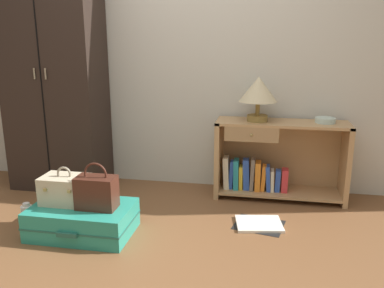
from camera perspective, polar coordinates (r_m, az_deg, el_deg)
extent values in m
plane|color=brown|center=(2.57, -7.80, -16.59)|extent=(9.00, 9.00, 0.00)
cube|color=beige|center=(3.64, -0.98, 14.31)|extent=(6.40, 0.10, 2.60)
cube|color=black|center=(3.77, -18.96, 9.73)|extent=(0.82, 0.45, 2.10)
cube|color=black|center=(3.57, -20.74, 9.34)|extent=(0.01, 0.01, 2.00)
cylinder|color=gray|center=(3.59, -21.51, 9.29)|extent=(0.01, 0.01, 0.09)
cylinder|color=gray|center=(3.54, -20.11, 9.35)|extent=(0.01, 0.01, 0.09)
cube|color=tan|center=(3.49, 3.81, -1.86)|extent=(0.04, 0.34, 0.66)
cube|color=tan|center=(3.54, 20.94, -2.63)|extent=(0.04, 0.34, 0.66)
cube|color=tan|center=(3.40, 12.72, 2.92)|extent=(1.09, 0.34, 0.02)
cube|color=tan|center=(3.56, 12.18, -6.54)|extent=(1.01, 0.34, 0.02)
cube|color=tan|center=(3.63, 12.36, -1.53)|extent=(1.01, 0.01, 0.64)
cube|color=#9D7950|center=(3.26, 8.44, 1.34)|extent=(0.44, 0.02, 0.12)
sphere|color=#9E844C|center=(3.24, 8.43, 1.28)|extent=(0.02, 0.02, 0.02)
cube|color=beige|center=(3.50, 4.91, -4.03)|extent=(0.06, 0.12, 0.28)
cube|color=#2D51B2|center=(3.50, 5.63, -4.33)|extent=(0.04, 0.08, 0.25)
cube|color=teal|center=(3.50, 6.30, -4.25)|extent=(0.05, 0.13, 0.26)
cube|color=gold|center=(3.50, 6.96, -4.72)|extent=(0.03, 0.10, 0.21)
cube|color=#2D51B2|center=(3.49, 7.71, -4.26)|extent=(0.07, 0.10, 0.27)
cube|color=#726659|center=(3.49, 8.57, -4.22)|extent=(0.04, 0.12, 0.28)
cube|color=orange|center=(3.49, 9.33, -4.49)|extent=(0.05, 0.13, 0.25)
cube|color=orange|center=(3.50, 10.11, -4.73)|extent=(0.04, 0.09, 0.22)
cube|color=#2D51B2|center=(3.50, 10.76, -4.77)|extent=(0.05, 0.11, 0.22)
cube|color=beige|center=(3.50, 11.34, -5.07)|extent=(0.03, 0.11, 0.19)
cube|color=#2D51B2|center=(3.50, 12.07, -5.10)|extent=(0.05, 0.09, 0.19)
cube|color=red|center=(3.50, 13.02, -5.05)|extent=(0.05, 0.10, 0.20)
cylinder|color=olive|center=(3.38, 9.25, 3.65)|extent=(0.17, 0.17, 0.05)
cylinder|color=olive|center=(3.36, 9.30, 5.03)|extent=(0.04, 0.04, 0.11)
cone|color=beige|center=(3.34, 9.42, 7.72)|extent=(0.31, 0.31, 0.20)
cylinder|color=silver|center=(3.45, 18.41, 3.23)|extent=(0.16, 0.16, 0.04)
cube|color=teal|center=(2.95, -15.27, -10.32)|extent=(0.69, 0.44, 0.21)
cube|color=#235E52|center=(2.95, -15.27, -10.32)|extent=(0.70, 0.44, 0.01)
cube|color=#235E52|center=(2.77, -17.35, -12.23)|extent=(0.14, 0.02, 0.03)
cube|color=beige|center=(2.96, -17.54, -6.18)|extent=(0.32, 0.21, 0.20)
torus|color=gray|center=(2.92, -17.72, -4.06)|extent=(0.11, 0.02, 0.11)
cube|color=tan|center=(2.90, -20.17, -6.14)|extent=(0.02, 0.01, 0.02)
cube|color=tan|center=(2.82, -17.08, -6.49)|extent=(0.02, 0.01, 0.02)
cube|color=#472319|center=(2.81, -13.41, -6.73)|extent=(0.27, 0.15, 0.22)
torus|color=#472319|center=(2.77, -13.57, -4.19)|extent=(0.16, 0.01, 0.16)
cylinder|color=white|center=(3.20, -22.35, -9.45)|extent=(0.08, 0.08, 0.15)
cylinder|color=silver|center=(3.17, -22.51, -7.97)|extent=(0.05, 0.05, 0.02)
cube|color=white|center=(3.05, 9.50, -11.12)|extent=(0.37, 0.32, 0.02)
cube|color=black|center=(3.05, 9.49, -11.25)|extent=(0.40, 0.35, 0.01)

